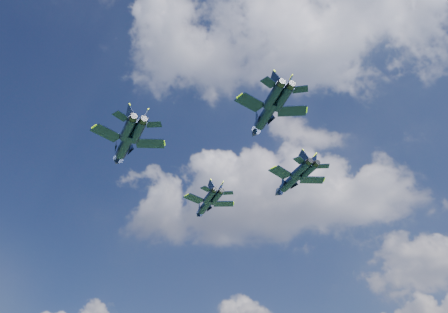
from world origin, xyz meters
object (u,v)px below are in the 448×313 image
jet_lead (205,206)px  jet_slot (265,115)px  jet_right (290,182)px  jet_left (125,146)px

jet_lead → jet_slot: (18.92, -28.51, -0.18)m
jet_lead → jet_right: size_ratio=0.96×
jet_lead → jet_left: 26.04m
jet_lead → jet_right: (19.59, -6.58, -0.59)m
jet_left → jet_right: 33.04m
jet_left → jet_slot: 27.15m
jet_lead → jet_slot: size_ratio=0.91×
jet_left → jet_slot: size_ratio=1.06×
jet_left → jet_slot: jet_left is taller
jet_left → jet_lead: bearing=33.2°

